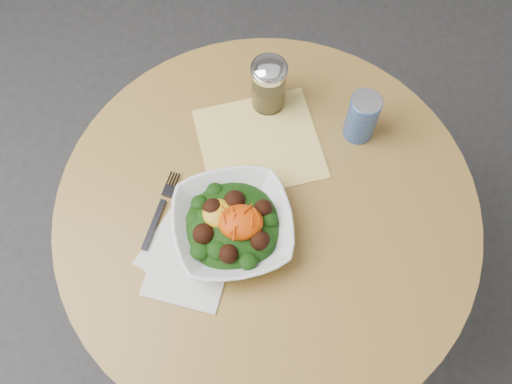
# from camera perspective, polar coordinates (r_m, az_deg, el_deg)

# --- Properties ---
(ground) EXTENTS (6.00, 6.00, 0.00)m
(ground) POSITION_cam_1_polar(r_m,az_deg,el_deg) (1.91, 0.72, -10.29)
(ground) COLOR #2F2F32
(ground) RESTS_ON ground
(table) EXTENTS (0.90, 0.90, 0.75)m
(table) POSITION_cam_1_polar(r_m,az_deg,el_deg) (1.38, 0.98, -4.87)
(table) COLOR black
(table) RESTS_ON ground
(cloth_napkin) EXTENTS (0.30, 0.29, 0.00)m
(cloth_napkin) POSITION_cam_1_polar(r_m,az_deg,el_deg) (1.27, 0.36, 4.89)
(cloth_napkin) COLOR #F4B70C
(cloth_napkin) RESTS_ON table
(paper_napkins) EXTENTS (0.22, 0.24, 0.00)m
(paper_napkins) POSITION_cam_1_polar(r_m,az_deg,el_deg) (1.17, -6.90, -6.66)
(paper_napkins) COLOR silver
(paper_napkins) RESTS_ON table
(salad_bowl) EXTENTS (0.27, 0.27, 0.09)m
(salad_bowl) POSITION_cam_1_polar(r_m,az_deg,el_deg) (1.15, -2.34, -3.33)
(salad_bowl) COLOR white
(salad_bowl) RESTS_ON table
(fork) EXTENTS (0.08, 0.18, 0.00)m
(fork) POSITION_cam_1_polar(r_m,az_deg,el_deg) (1.21, -9.45, -1.54)
(fork) COLOR black
(fork) RESTS_ON table
(spice_shaker) EXTENTS (0.08, 0.08, 0.14)m
(spice_shaker) POSITION_cam_1_polar(r_m,az_deg,el_deg) (1.26, 1.28, 10.70)
(spice_shaker) COLOR silver
(spice_shaker) RESTS_ON table
(beverage_can) EXTENTS (0.07, 0.07, 0.13)m
(beverage_can) POSITION_cam_1_polar(r_m,az_deg,el_deg) (1.25, 10.56, 7.39)
(beverage_can) COLOR navy
(beverage_can) RESTS_ON table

